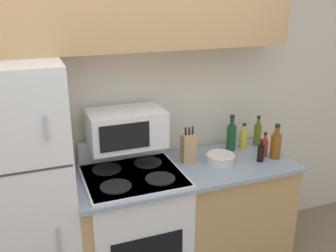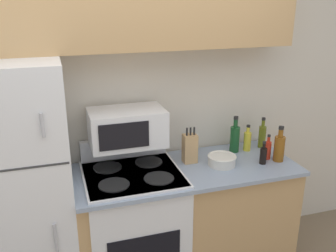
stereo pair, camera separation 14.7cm
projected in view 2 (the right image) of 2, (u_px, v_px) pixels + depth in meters
wall_back at (126, 110)px, 2.88m from camera, size 8.00×0.05×2.55m
lower_cabinets at (185, 219)px, 2.93m from camera, size 1.66×0.67×0.90m
refrigerator at (14, 194)px, 2.46m from camera, size 0.74×0.66×1.76m
upper_cabinets at (126, 3)px, 2.46m from camera, size 2.40×0.30×0.60m
stove at (134, 226)px, 2.80m from camera, size 0.69×0.65×1.08m
microwave at (127, 127)px, 2.68m from camera, size 0.54×0.34×0.26m
knife_block at (190, 148)px, 2.83m from camera, size 0.10×0.08×0.28m
bowl at (222, 160)px, 2.80m from camera, size 0.22×0.22×0.08m
bottle_soy_sauce at (263, 155)px, 2.82m from camera, size 0.05×0.05×0.18m
bottle_olive_oil at (262, 136)px, 3.12m from camera, size 0.06×0.06×0.26m
bottle_whiskey at (279, 147)px, 2.86m from camera, size 0.08×0.08×0.28m
bottle_wine_green at (235, 138)px, 3.03m from camera, size 0.08×0.08×0.30m
bottle_hot_sauce at (268, 149)px, 2.90m from camera, size 0.05×0.05×0.20m
bottle_cooking_spray at (247, 140)px, 3.06m from camera, size 0.06×0.06×0.22m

